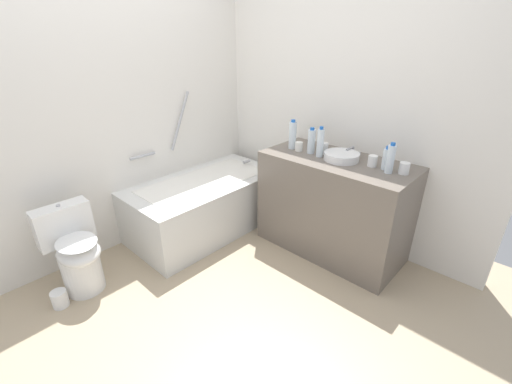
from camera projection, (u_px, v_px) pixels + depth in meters
The scene contains 18 objects.
ground_plane at pixel (212, 303), 2.49m from camera, with size 4.04×4.04×0.00m, color tan.
wall_back_tiled at pixel (103, 120), 2.80m from camera, with size 3.44×0.10×2.34m, color white.
wall_right_mirror at pixel (337, 113), 3.04m from camera, with size 0.10×2.91×2.34m, color white.
bathtub at pixel (206, 203), 3.36m from camera, with size 1.51×0.77×1.32m.
toilet at pixel (76, 252), 2.52m from camera, with size 0.39×0.48×0.68m.
vanity_counter at pixel (333, 206), 2.96m from camera, with size 0.61×1.26×0.88m, color #6B6056.
sink_basin at pixel (342, 156), 2.74m from camera, with size 0.29×0.29×0.06m, color white.
sink_faucet at pixel (352, 151), 2.85m from camera, with size 0.13×0.15×0.08m.
water_bottle_0 at pixel (390, 159), 2.45m from camera, with size 0.06×0.06×0.23m.
water_bottle_1 at pixel (293, 135), 2.99m from camera, with size 0.07×0.07×0.26m.
water_bottle_2 at pixel (320, 143), 2.78m from camera, with size 0.06×0.06×0.26m.
water_bottle_3 at pixel (387, 159), 2.53m from camera, with size 0.06×0.06×0.18m.
water_bottle_4 at pixel (311, 141), 2.87m from camera, with size 0.07×0.07×0.23m.
drinking_glass_0 at pixel (372, 161), 2.61m from camera, with size 0.07×0.07×0.09m, color white.
drinking_glass_1 at pixel (404, 168), 2.46m from camera, with size 0.08×0.08×0.09m, color white.
drinking_glass_2 at pixel (299, 146), 2.96m from camera, with size 0.07×0.07×0.08m, color white.
drinking_glass_3 at pixel (324, 148), 2.88m from camera, with size 0.06×0.06×0.10m, color white.
toilet_paper_roll at pixel (60, 299), 2.44m from camera, with size 0.11×0.11×0.13m, color white.
Camera 1 is at (-1.18, -1.53, 1.81)m, focal length 23.45 mm.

